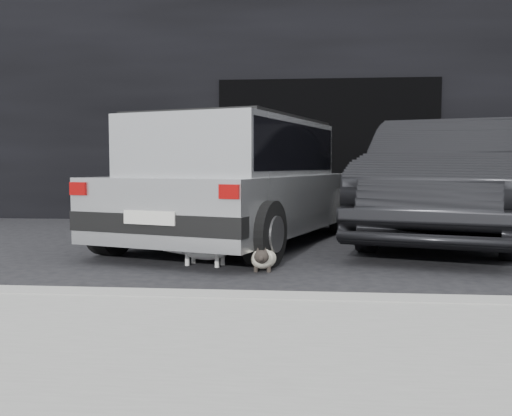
# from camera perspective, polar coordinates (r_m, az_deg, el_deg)

# --- Properties ---
(ground) EXTENTS (80.00, 80.00, 0.00)m
(ground) POSITION_cam_1_polar(r_m,az_deg,el_deg) (6.68, -0.50, -4.60)
(ground) COLOR black
(ground) RESTS_ON ground
(building_facade) EXTENTS (34.00, 4.00, 5.00)m
(building_facade) POSITION_cam_1_polar(r_m,az_deg,el_deg) (12.65, 6.96, 10.92)
(building_facade) COLOR black
(building_facade) RESTS_ON ground
(garage_opening) EXTENTS (4.00, 0.10, 2.60)m
(garage_opening) POSITION_cam_1_polar(r_m,az_deg,el_deg) (10.56, 7.19, 5.71)
(garage_opening) COLOR black
(garage_opening) RESTS_ON ground
(curb) EXTENTS (18.00, 0.25, 0.12)m
(curb) POSITION_cam_1_polar(r_m,az_deg,el_deg) (4.09, 9.87, -9.51)
(curb) COLOR gray
(curb) RESTS_ON ground
(sidewalk) EXTENTS (18.00, 2.20, 0.11)m
(sidewalk) POSITION_cam_1_polar(r_m,az_deg,el_deg) (2.94, 11.73, -15.16)
(sidewalk) COLOR gray
(sidewalk) RESTS_ON ground
(silver_hatchback) EXTENTS (3.24, 4.83, 1.64)m
(silver_hatchback) POSITION_cam_1_polar(r_m,az_deg,el_deg) (7.49, -1.67, 3.23)
(silver_hatchback) COLOR silver
(silver_hatchback) RESTS_ON ground
(second_car) EXTENTS (3.17, 5.36, 1.67)m
(second_car) POSITION_cam_1_polar(r_m,az_deg,el_deg) (8.20, 18.51, 2.69)
(second_car) COLOR black
(second_car) RESTS_ON ground
(cat_siamese) EXTENTS (0.26, 0.76, 0.26)m
(cat_siamese) POSITION_cam_1_polar(r_m,az_deg,el_deg) (5.63, 0.73, -5.05)
(cat_siamese) COLOR beige
(cat_siamese) RESTS_ON ground
(cat_white) EXTENTS (0.83, 0.42, 0.40)m
(cat_white) POSITION_cam_1_polar(r_m,az_deg,el_deg) (5.89, -4.79, -3.92)
(cat_white) COLOR white
(cat_white) RESTS_ON ground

